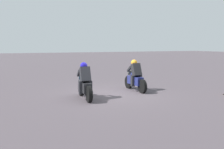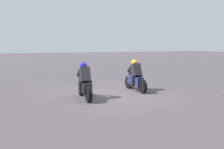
{
  "view_description": "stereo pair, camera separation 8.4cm",
  "coord_description": "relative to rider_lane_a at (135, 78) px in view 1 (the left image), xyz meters",
  "views": [
    {
      "loc": [
        -10.1,
        4.61,
        2.23
      ],
      "look_at": [
        -0.02,
        0.06,
        0.9
      ],
      "focal_mm": 39.98,
      "sensor_mm": 36.0,
      "label": 1
    },
    {
      "loc": [
        -10.14,
        4.54,
        2.23
      ],
      "look_at": [
        -0.02,
        0.06,
        0.9
      ],
      "focal_mm": 39.98,
      "sensor_mm": 36.0,
      "label": 2
    }
  ],
  "objects": [
    {
      "name": "rider_lane_a",
      "position": [
        0.0,
        0.0,
        0.0
      ],
      "size": [
        2.04,
        0.54,
        1.51
      ],
      "rotation": [
        0.0,
        0.0,
        -0.02
      ],
      "color": "black",
      "rests_on": "ground_plane"
    },
    {
      "name": "rider_lane_b",
      "position": [
        -0.74,
        2.81,
        0.0
      ],
      "size": [
        2.04,
        0.55,
        1.51
      ],
      "rotation": [
        0.0,
        0.0,
        -0.08
      ],
      "color": "black",
      "rests_on": "ground_plane"
    },
    {
      "name": "ground_plane",
      "position": [
        -0.34,
        1.34,
        -0.62
      ],
      "size": [
        120.0,
        120.0,
        0.0
      ],
      "primitive_type": "plane",
      "color": "#4E454B"
    }
  ]
}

